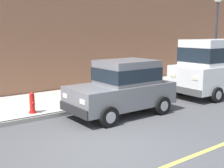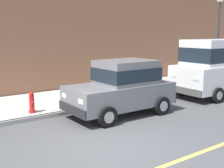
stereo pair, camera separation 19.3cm
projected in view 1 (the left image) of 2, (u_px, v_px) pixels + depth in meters
The scene contains 9 objects.
ground_plane at pixel (107, 147), 7.15m from camera, with size 80.00×80.00×0.00m, color #4C4C4F.
curb at pixel (51, 116), 9.67m from camera, with size 0.16×64.00×0.14m, color gray.
sidewalk at pixel (31, 105), 11.09m from camera, with size 3.60×64.00×0.14m, color #B7B5AD.
car_grey_hatchback at pixel (123, 87), 9.96m from camera, with size 1.97×3.80×1.88m.
car_white_van at pixel (220, 64), 13.15m from camera, with size 2.23×4.95×2.52m.
dog_black at pixel (103, 86), 13.12m from camera, with size 0.75×0.25×0.49m.
fire_hydrant at pixel (32, 103), 9.68m from camera, with size 0.34×0.24×0.72m.
street_lamp at pixel (216, 31), 15.10m from camera, with size 0.36×0.36×4.42m.
building_facade at pixel (124, 38), 16.01m from camera, with size 0.50×20.00×5.10m, color #8C5B42.
Camera 1 is at (5.51, -3.94, 2.79)m, focal length 46.36 mm.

